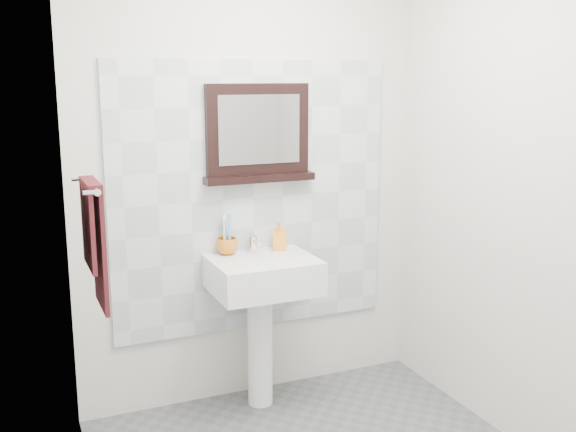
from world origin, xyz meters
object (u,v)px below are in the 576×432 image
(hand_towel, at_px, (95,235))
(soap_dispenser, at_px, (279,235))
(pedestal_sink, at_px, (263,291))
(toothbrush_cup, at_px, (227,246))
(framed_mirror, at_px, (258,136))

(hand_towel, bearing_deg, soap_dispenser, 26.34)
(pedestal_sink, distance_m, toothbrush_cup, 0.31)
(toothbrush_cup, distance_m, framed_mirror, 0.62)
(pedestal_sink, xyz_separation_m, soap_dispenser, (0.15, 0.13, 0.27))
(pedestal_sink, relative_size, soap_dispenser, 5.87)
(pedestal_sink, relative_size, framed_mirror, 1.54)
(pedestal_sink, relative_size, toothbrush_cup, 8.26)
(toothbrush_cup, distance_m, hand_towel, 0.97)
(framed_mirror, bearing_deg, toothbrush_cup, -168.79)
(pedestal_sink, bearing_deg, toothbrush_cup, 135.35)
(framed_mirror, relative_size, hand_towel, 1.13)
(toothbrush_cup, xyz_separation_m, soap_dispenser, (0.30, -0.02, 0.04))
(hand_towel, bearing_deg, framed_mirror, 31.30)
(toothbrush_cup, height_order, framed_mirror, framed_mirror)
(toothbrush_cup, distance_m, soap_dispenser, 0.30)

